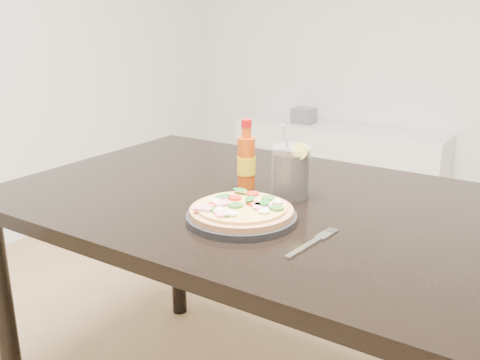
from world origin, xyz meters
The scene contains 8 objects.
dining_table centered at (-0.13, -0.04, 0.67)m, with size 1.40×0.90×0.75m.
plate centered at (-0.09, -0.21, 0.76)m, with size 0.26×0.26×0.02m, color black.
pizza centered at (-0.09, -0.21, 0.78)m, with size 0.24×0.24×0.03m.
hot_sauce_bottle centered at (-0.21, 0.01, 0.83)m, with size 0.06×0.06×0.19m.
cola_cup centered at (-0.07, 0.01, 0.81)m, with size 0.11×0.10×0.19m.
fork centered at (0.11, -0.23, 0.75)m, with size 0.04×0.19×0.00m.
media_console centered at (-0.80, 2.07, 0.25)m, with size 1.40×0.34×0.50m, color white.
cd_stack centered at (-1.05, 2.05, 0.55)m, with size 0.14×0.12×0.10m.
Camera 1 is at (0.55, -1.19, 1.22)m, focal length 40.00 mm.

